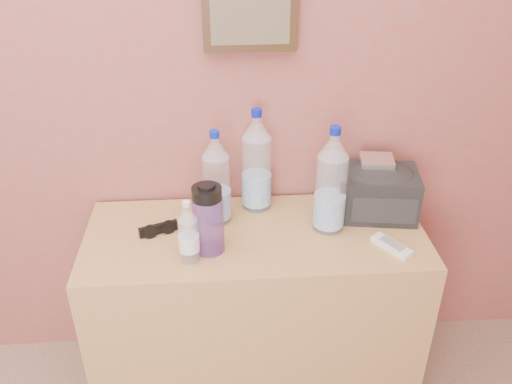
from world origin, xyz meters
TOP-DOWN VIEW (x-y plane):
  - picture_frame at (0.54, 1.98)m, footprint 0.30×0.03m
  - dresser at (0.54, 1.74)m, footprint 1.15×0.48m
  - pet_large_b at (0.55, 1.92)m, footprint 0.10×0.10m
  - pet_large_c at (0.41, 1.84)m, footprint 0.09×0.09m
  - pet_large_d at (0.79, 1.76)m, footprint 0.10×0.10m
  - pet_small at (0.32, 1.61)m, footprint 0.06×0.06m
  - nalgene_bottle at (0.38, 1.66)m, footprint 0.10×0.10m
  - sunglasses at (0.21, 1.76)m, footprint 0.14×0.09m
  - ac_remote at (0.97, 1.62)m, footprint 0.12×0.14m
  - toiletry_bag at (0.97, 1.84)m, footprint 0.30×0.23m
  - foil_packet at (0.97, 1.86)m, footprint 0.12×0.11m

SIDE VIEW (x-z plane):
  - dresser at x=0.54m, z-range 0.00..0.72m
  - ac_remote at x=0.97m, z-range 0.72..0.74m
  - sunglasses at x=0.21m, z-range 0.72..0.76m
  - toiletry_bag at x=0.97m, z-range 0.72..0.91m
  - pet_small at x=0.32m, z-range 0.71..0.92m
  - nalgene_bottle at x=0.38m, z-range 0.72..0.96m
  - pet_large_c at x=0.41m, z-range 0.70..1.04m
  - pet_large_d at x=0.79m, z-range 0.70..1.08m
  - pet_large_b at x=0.55m, z-range 0.70..1.08m
  - foil_packet at x=0.97m, z-range 0.91..0.93m
  - picture_frame at x=0.54m, z-range 1.27..1.52m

